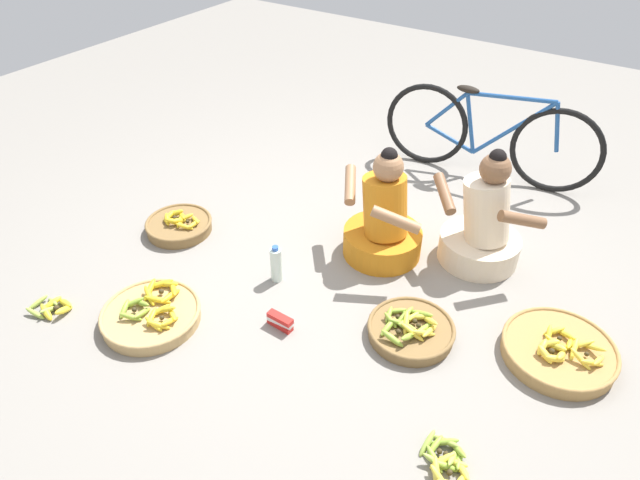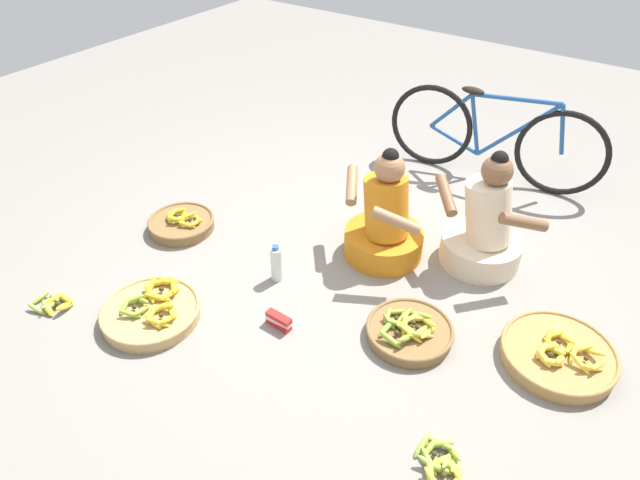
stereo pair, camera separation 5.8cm
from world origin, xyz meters
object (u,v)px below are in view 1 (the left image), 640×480
at_px(bicycle_leaning, 489,136).
at_px(banana_basket_near_vendor, 559,350).
at_px(banana_basket_front_center, 179,225).
at_px(banana_basket_back_left, 151,314).
at_px(packet_carton_stack, 280,321).
at_px(vendor_woman_behind, 483,227).
at_px(banana_basket_back_right, 411,329).
at_px(loose_bananas_front_right, 446,461).
at_px(vendor_woman_front, 383,222).
at_px(loose_bananas_back_center, 52,307).
at_px(water_bottle, 276,264).

xyz_separation_m(bicycle_leaning, banana_basket_near_vendor, (1.05, -1.64, -0.31)).
relative_size(banana_basket_front_center, banana_basket_back_left, 0.81).
bearing_deg(packet_carton_stack, vendor_woman_behind, 59.95).
bearing_deg(packet_carton_stack, bicycle_leaning, 81.56).
xyz_separation_m(banana_basket_front_center, packet_carton_stack, (1.16, -0.36, -0.01)).
distance_m(banana_basket_near_vendor, packet_carton_stack, 1.54).
bearing_deg(bicycle_leaning, banana_basket_back_right, -80.83).
xyz_separation_m(vendor_woman_behind, bicycle_leaning, (-0.37, 1.07, 0.10)).
height_order(loose_bananas_front_right, packet_carton_stack, packet_carton_stack).
bearing_deg(vendor_woman_front, banana_basket_back_right, -48.92).
xyz_separation_m(banana_basket_back_right, loose_bananas_front_right, (0.49, -0.63, -0.02)).
bearing_deg(banana_basket_front_center, banana_basket_back_right, -0.30).
relative_size(vendor_woman_front, banana_basket_near_vendor, 1.29).
bearing_deg(loose_bananas_back_center, packet_carton_stack, 28.02).
relative_size(vendor_woman_behind, loose_bananas_front_right, 2.93).
bearing_deg(banana_basket_back_right, water_bottle, -178.23).
bearing_deg(banana_basket_front_center, bicycle_leaning, 52.10).
height_order(vendor_woman_behind, packet_carton_stack, vendor_woman_behind).
bearing_deg(packet_carton_stack, loose_bananas_front_right, -13.73).
xyz_separation_m(bicycle_leaning, loose_bananas_back_center, (-1.55, -2.94, -0.33)).
relative_size(banana_basket_back_right, water_bottle, 1.91).
bearing_deg(loose_bananas_front_right, loose_bananas_back_center, -171.22).
bearing_deg(packet_carton_stack, banana_basket_front_center, 162.71).
bearing_deg(bicycle_leaning, loose_bananas_back_center, -117.81).
xyz_separation_m(banana_basket_near_vendor, packet_carton_stack, (-1.39, -0.65, -0.01)).
bearing_deg(banana_basket_back_left, loose_bananas_front_right, 2.91).
distance_m(banana_basket_front_center, loose_bananas_front_right, 2.40).
xyz_separation_m(loose_bananas_back_center, water_bottle, (0.94, 0.97, 0.09)).
bearing_deg(vendor_woman_behind, packet_carton_stack, -120.05).
bearing_deg(banana_basket_front_center, vendor_woman_front, 23.36).
height_order(water_bottle, packet_carton_stack, water_bottle).
distance_m(vendor_woman_front, water_bottle, 0.75).
bearing_deg(banana_basket_back_left, loose_bananas_back_center, -153.86).
height_order(banana_basket_front_center, water_bottle, water_bottle).
bearing_deg(bicycle_leaning, packet_carton_stack, -98.44).
height_order(loose_bananas_front_right, loose_bananas_back_center, loose_bananas_back_center).
relative_size(water_bottle, packet_carton_stack, 1.55).
bearing_deg(banana_basket_back_left, banana_basket_back_right, 28.97).
distance_m(bicycle_leaning, banana_basket_front_center, 2.47).
bearing_deg(banana_basket_back_right, banana_basket_front_center, 179.70).
xyz_separation_m(vendor_woman_behind, water_bottle, (-0.98, -0.90, -0.14)).
distance_m(banana_basket_front_center, banana_basket_back_left, 0.89).
bearing_deg(bicycle_leaning, water_bottle, -107.22).
relative_size(bicycle_leaning, water_bottle, 6.53).
bearing_deg(loose_bananas_front_right, banana_basket_back_left, -177.09).
height_order(banana_basket_front_center, banana_basket_near_vendor, banana_basket_near_vendor).
distance_m(banana_basket_front_center, banana_basket_near_vendor, 2.57).
bearing_deg(vendor_woman_behind, banana_basket_near_vendor, -40.12).
bearing_deg(vendor_woman_front, banana_basket_front_center, -156.64).
bearing_deg(banana_basket_back_right, bicycle_leaning, 99.17).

